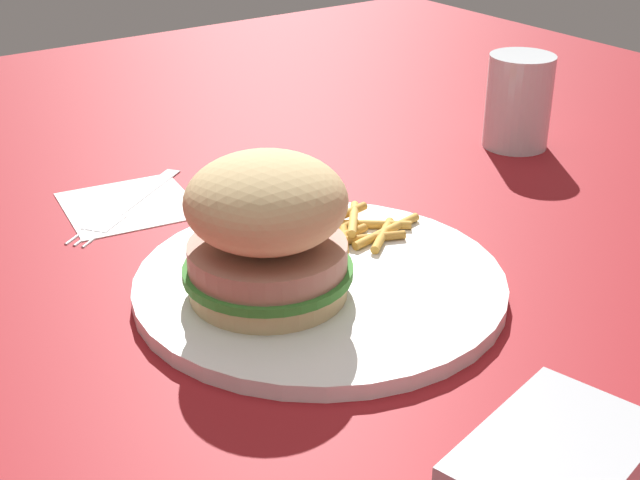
# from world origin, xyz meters

# --- Properties ---
(ground_plane) EXTENTS (1.60, 1.60, 0.00)m
(ground_plane) POSITION_xyz_m (0.00, 0.00, 0.00)
(ground_plane) COLOR maroon
(plate) EXTENTS (0.27, 0.27, 0.01)m
(plate) POSITION_xyz_m (-0.01, -0.03, 0.01)
(plate) COLOR white
(plate) RESTS_ON ground_plane
(sandwich) EXTENTS (0.12, 0.12, 0.10)m
(sandwich) POSITION_xyz_m (-0.01, 0.02, 0.06)
(sandwich) COLOR tan
(sandwich) RESTS_ON plate
(fries_pile) EXTENTS (0.07, 0.10, 0.01)m
(fries_pile) POSITION_xyz_m (0.03, -0.09, 0.02)
(fries_pile) COLOR gold
(fries_pile) RESTS_ON plate
(napkin) EXTENTS (0.12, 0.12, 0.00)m
(napkin) POSITION_xyz_m (0.22, 0.03, 0.00)
(napkin) COLOR white
(napkin) RESTS_ON ground_plane
(fork) EXTENTS (0.11, 0.15, 0.00)m
(fork) POSITION_xyz_m (0.22, 0.03, 0.00)
(fork) COLOR silver
(fork) RESTS_ON napkin
(drink_glass) EXTENTS (0.07, 0.07, 0.10)m
(drink_glass) POSITION_xyz_m (0.12, -0.37, 0.04)
(drink_glass) COLOR silver
(drink_glass) RESTS_ON ground_plane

